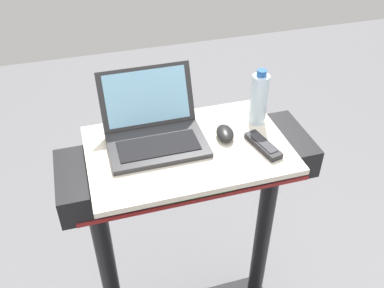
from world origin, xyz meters
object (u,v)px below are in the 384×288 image
at_px(tv_remote, 263,145).
at_px(laptop, 154,129).
at_px(water_bottle, 259,99).
at_px(computer_mouse, 225,133).

bearing_deg(tv_remote, laptop, 156.38).
bearing_deg(tv_remote, water_bottle, 74.77).
bearing_deg(computer_mouse, water_bottle, 31.22).
bearing_deg(water_bottle, computer_mouse, -157.66).
distance_m(computer_mouse, tv_remote, 0.14).
relative_size(computer_mouse, water_bottle, 0.47).
height_order(computer_mouse, water_bottle, water_bottle).
bearing_deg(computer_mouse, laptop, 175.38).
xyz_separation_m(laptop, computer_mouse, (0.24, -0.06, -0.03)).
height_order(laptop, computer_mouse, laptop).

